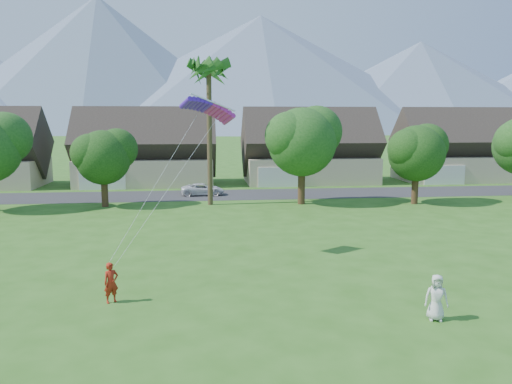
{
  "coord_description": "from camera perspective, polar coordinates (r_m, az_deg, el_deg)",
  "views": [
    {
      "loc": [
        -2.72,
        -14.81,
        7.48
      ],
      "look_at": [
        0.0,
        10.0,
        3.8
      ],
      "focal_mm": 35.0,
      "sensor_mm": 36.0,
      "label": 1
    }
  ],
  "objects": [
    {
      "name": "street",
      "position": [
        49.45,
        -3.03,
        -0.31
      ],
      "size": [
        90.0,
        7.0,
        0.01
      ],
      "primitive_type": "cube",
      "color": "#2D2D30",
      "rests_on": "ground"
    },
    {
      "name": "ground",
      "position": [
        16.81,
        3.91,
        -18.06
      ],
      "size": [
        500.0,
        500.0,
        0.0
      ],
      "primitive_type": "plane",
      "color": "#2D6019",
      "rests_on": "ground"
    },
    {
      "name": "tree_row",
      "position": [
        42.83,
        -4.15,
        4.9
      ],
      "size": [
        62.27,
        6.67,
        8.45
      ],
      "color": "#47301C",
      "rests_on": "ground"
    },
    {
      "name": "parafoil_kite",
      "position": [
        26.86,
        -5.47,
        9.63
      ],
      "size": [
        3.07,
        1.46,
        0.5
      ],
      "rotation": [
        0.0,
        0.0,
        0.39
      ],
      "color": "#4C18B9",
      "rests_on": "ground"
    },
    {
      "name": "houses_row",
      "position": [
        58.03,
        -3.07,
        4.39
      ],
      "size": [
        72.75,
        8.19,
        8.86
      ],
      "color": "beige",
      "rests_on": "ground"
    },
    {
      "name": "parked_car",
      "position": [
        49.29,
        -6.12,
        0.31
      ],
      "size": [
        4.29,
        2.1,
        1.17
      ],
      "primitive_type": "imported",
      "rotation": [
        0.0,
        0.0,
        1.61
      ],
      "color": "silver",
      "rests_on": "ground"
    },
    {
      "name": "mountain_ridge",
      "position": [
        275.96,
        -3.6,
        12.87
      ],
      "size": [
        540.0,
        240.0,
        70.0
      ],
      "color": "slate",
      "rests_on": "ground"
    },
    {
      "name": "fan_palm",
      "position": [
        43.53,
        -5.44,
        14.05
      ],
      "size": [
        3.0,
        3.0,
        13.8
      ],
      "color": "#4C3D26",
      "rests_on": "ground"
    },
    {
      "name": "watcher",
      "position": [
        20.15,
        19.92,
        -11.27
      ],
      "size": [
        0.97,
        0.76,
        1.75
      ],
      "primitive_type": "imported",
      "rotation": [
        0.0,
        0.0,
        -0.27
      ],
      "color": "silver",
      "rests_on": "ground"
    },
    {
      "name": "kite_flyer",
      "position": [
        21.54,
        -16.23,
        -9.92
      ],
      "size": [
        0.73,
        0.66,
        1.68
      ],
      "primitive_type": "imported",
      "rotation": [
        0.0,
        0.0,
        0.55
      ],
      "color": "#A12212",
      "rests_on": "ground"
    }
  ]
}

